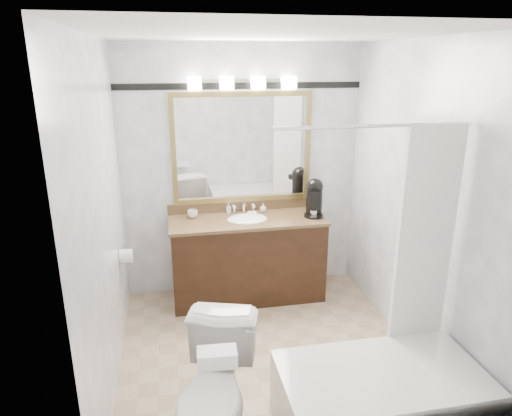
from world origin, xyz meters
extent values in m
cube|color=tan|center=(0.00, 0.00, -0.01)|extent=(2.40, 2.60, 0.01)
cube|color=white|center=(0.00, 0.00, 2.50)|extent=(2.40, 2.60, 0.01)
cube|color=white|center=(0.00, 1.30, 1.25)|extent=(2.40, 0.01, 2.50)
cube|color=white|center=(0.00, -1.30, 1.25)|extent=(2.40, 0.01, 2.50)
cube|color=white|center=(-1.20, 0.00, 1.25)|extent=(0.01, 2.60, 2.50)
cube|color=white|center=(1.20, 0.00, 1.25)|extent=(0.01, 2.60, 2.50)
cube|color=black|center=(0.00, 1.01, 0.41)|extent=(1.50, 0.55, 0.82)
cube|color=olive|center=(0.00, 1.01, 0.83)|extent=(1.53, 0.58, 0.03)
cube|color=olive|center=(0.00, 1.29, 0.90)|extent=(1.53, 0.03, 0.10)
ellipsoid|color=white|center=(0.00, 1.01, 0.82)|extent=(0.44, 0.34, 0.14)
cube|color=olive|center=(0.00, 1.28, 2.02)|extent=(1.40, 0.04, 0.05)
cube|color=olive|center=(0.00, 1.28, 0.97)|extent=(1.40, 0.04, 0.05)
cube|color=olive|center=(-0.68, 1.28, 1.50)|extent=(0.05, 0.04, 1.00)
cube|color=olive|center=(0.68, 1.28, 1.50)|extent=(0.05, 0.04, 1.00)
cube|color=white|center=(0.00, 1.29, 1.50)|extent=(1.30, 0.01, 1.00)
cube|color=silver|center=(0.00, 1.27, 2.15)|extent=(0.90, 0.05, 0.03)
cube|color=white|center=(-0.45, 1.22, 2.13)|extent=(0.12, 0.12, 0.12)
cube|color=white|center=(-0.15, 1.22, 2.13)|extent=(0.12, 0.12, 0.12)
cube|color=white|center=(0.15, 1.22, 2.13)|extent=(0.12, 0.12, 0.12)
cube|color=white|center=(0.45, 1.22, 2.13)|extent=(0.12, 0.12, 0.12)
cube|color=black|center=(0.00, 1.29, 2.10)|extent=(2.40, 0.01, 0.06)
cube|color=white|center=(0.53, -0.92, 0.23)|extent=(1.30, 0.72, 0.45)
cylinder|color=silver|center=(0.53, -0.54, 1.95)|extent=(1.30, 0.02, 0.02)
cube|color=white|center=(0.95, -0.55, 1.18)|extent=(0.40, 0.04, 1.55)
cylinder|color=white|center=(-1.14, 0.66, 0.70)|extent=(0.11, 0.12, 0.12)
imported|color=white|center=(-0.54, -0.87, 0.40)|extent=(0.67, 0.89, 0.81)
cube|color=white|center=(-0.54, -1.12, 0.85)|extent=(0.22, 0.13, 0.09)
cylinder|color=black|center=(0.66, 0.95, 0.86)|extent=(0.19, 0.19, 0.02)
cylinder|color=black|center=(0.68, 1.01, 1.00)|extent=(0.16, 0.16, 0.28)
sphere|color=black|center=(0.68, 1.01, 1.14)|extent=(0.17, 0.17, 0.17)
cube|color=black|center=(0.65, 0.93, 1.09)|extent=(0.14, 0.14, 0.05)
cylinder|color=silver|center=(0.65, 0.93, 0.89)|extent=(0.06, 0.06, 0.06)
imported|color=white|center=(-0.52, 1.15, 0.89)|extent=(0.13, 0.13, 0.08)
imported|color=white|center=(-0.16, 1.23, 0.90)|extent=(0.05, 0.05, 0.10)
imported|color=white|center=(0.20, 1.20, 0.89)|extent=(0.09, 0.09, 0.09)
cube|color=beige|center=(0.07, 1.13, 0.86)|extent=(0.10, 0.07, 0.03)
camera|label=1|loc=(-0.73, -3.15, 2.33)|focal=32.00mm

